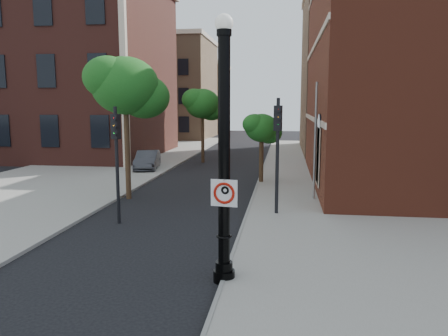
# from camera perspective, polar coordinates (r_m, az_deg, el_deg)

# --- Properties ---
(ground) EXTENTS (120.00, 120.00, 0.00)m
(ground) POSITION_cam_1_polar(r_m,az_deg,el_deg) (12.12, -9.43, -12.72)
(ground) COLOR black
(ground) RESTS_ON ground
(sidewalk_right) EXTENTS (8.00, 60.00, 0.12)m
(sidewalk_right) POSITION_cam_1_polar(r_m,az_deg,el_deg) (21.36, 14.67, -3.45)
(sidewalk_right) COLOR gray
(sidewalk_right) RESTS_ON ground
(sidewalk_left) EXTENTS (10.00, 50.00, 0.12)m
(sidewalk_left) POSITION_cam_1_polar(r_m,az_deg,el_deg) (31.65, -15.28, 0.33)
(sidewalk_left) COLOR gray
(sidewalk_left) RESTS_ON ground
(curb_edge) EXTENTS (0.10, 60.00, 0.14)m
(curb_edge) POSITION_cam_1_polar(r_m,az_deg,el_deg) (21.25, 4.02, -3.22)
(curb_edge) COLOR gray
(curb_edge) RESTS_ON ground
(victorian_building) EXTENTS (18.60, 14.60, 17.95)m
(victorian_building) POSITION_cam_1_polar(r_m,az_deg,el_deg) (40.07, -21.81, 14.13)
(victorian_building) COLOR brown
(victorian_building) RESTS_ON ground
(bg_building_tan_a) EXTENTS (12.00, 12.00, 12.00)m
(bg_building_tan_a) POSITION_cam_1_polar(r_m,az_deg,el_deg) (56.94, -7.88, 10.00)
(bg_building_tan_a) COLOR #946F50
(bg_building_tan_a) RESTS_ON ground
(bg_building_red) EXTENTS (12.00, 12.00, 10.00)m
(bg_building_red) POSITION_cam_1_polar(r_m,az_deg,el_deg) (70.49, -4.72, 8.91)
(bg_building_red) COLOR maroon
(bg_building_red) RESTS_ON ground
(bg_building_tan_b) EXTENTS (22.00, 14.00, 14.00)m
(bg_building_tan_b) POSITION_cam_1_polar(r_m,az_deg,el_deg) (42.73, 25.56, 11.16)
(bg_building_tan_b) COLOR #946F50
(bg_building_tan_b) RESTS_ON ground
(lamppost) EXTENTS (0.54, 0.54, 6.36)m
(lamppost) POSITION_cam_1_polar(r_m,az_deg,el_deg) (10.34, 0.01, 0.59)
(lamppost) COLOR black
(lamppost) RESTS_ON ground
(no_parking_sign) EXTENTS (0.65, 0.13, 0.65)m
(no_parking_sign) POSITION_cam_1_polar(r_m,az_deg,el_deg) (10.29, 0.02, -3.26)
(no_parking_sign) COLOR white
(no_parking_sign) RESTS_ON ground
(parked_car) EXTENTS (2.03, 4.07, 1.28)m
(parked_car) POSITION_cam_1_polar(r_m,az_deg,el_deg) (29.25, -9.97, 1.00)
(parked_car) COLOR #303035
(parked_car) RESTS_ON ground
(traffic_signal_left) EXTENTS (0.32, 0.37, 4.25)m
(traffic_signal_left) POSITION_cam_1_polar(r_m,az_deg,el_deg) (16.05, -13.89, 2.86)
(traffic_signal_left) COLOR black
(traffic_signal_left) RESTS_ON ground
(traffic_signal_right) EXTENTS (0.33, 0.39, 4.56)m
(traffic_signal_right) POSITION_cam_1_polar(r_m,az_deg,el_deg) (16.73, 7.03, 3.99)
(traffic_signal_right) COLOR black
(traffic_signal_right) RESTS_ON ground
(utility_pole) EXTENTS (0.11, 0.11, 5.28)m
(utility_pole) POSITION_cam_1_polar(r_m,az_deg,el_deg) (19.72, 11.82, 3.26)
(utility_pole) COLOR #999999
(utility_pole) RESTS_ON ground
(street_tree_a) EXTENTS (3.56, 3.22, 6.41)m
(street_tree_a) POSITION_cam_1_polar(r_m,az_deg,el_deg) (20.24, -12.61, 10.25)
(street_tree_a) COLOR #382216
(street_tree_a) RESTS_ON ground
(street_tree_b) EXTENTS (3.01, 2.72, 5.43)m
(street_tree_b) POSITION_cam_1_polar(r_m,az_deg,el_deg) (32.31, -2.75, 8.29)
(street_tree_b) COLOR #382216
(street_tree_b) RESTS_ON ground
(street_tree_c) EXTENTS (2.12, 1.91, 3.81)m
(street_tree_c) POSITION_cam_1_polar(r_m,az_deg,el_deg) (23.66, 5.00, 5.11)
(street_tree_c) COLOR #382216
(street_tree_c) RESTS_ON ground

